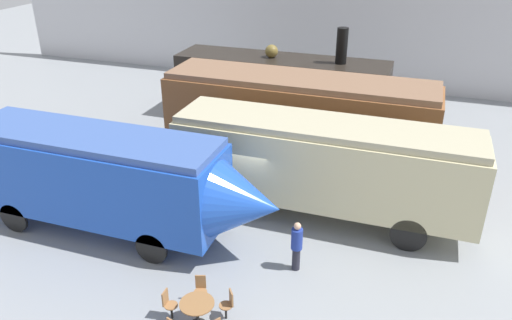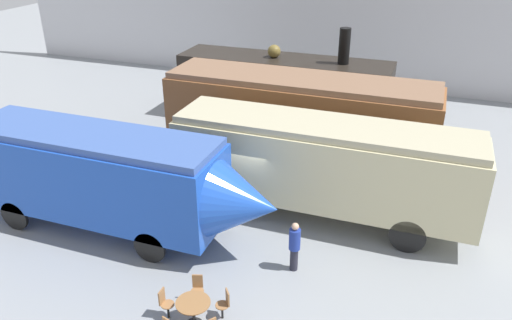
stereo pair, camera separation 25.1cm
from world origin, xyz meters
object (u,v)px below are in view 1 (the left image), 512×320
at_px(streamlined_locomotive, 116,178).
at_px(steam_locomotive, 282,82).
at_px(visitor_person, 297,244).
at_px(passenger_coach_wooden, 299,115).
at_px(cafe_table_near, 197,307).
at_px(passenger_coach_vintage, 323,162).

bearing_deg(streamlined_locomotive, steam_locomotive, 79.23).
distance_m(streamlined_locomotive, visitor_person, 6.10).
bearing_deg(streamlined_locomotive, passenger_coach_wooden, 58.31).
xyz_separation_m(steam_locomotive, passenger_coach_wooden, (2.05, -4.50, 0.14)).
relative_size(steam_locomotive, cafe_table_near, 11.66).
distance_m(steam_locomotive, passenger_coach_wooden, 4.95).
distance_m(passenger_coach_wooden, visitor_person, 7.20).
distance_m(passenger_coach_vintage, cafe_table_near, 6.67).
relative_size(steam_locomotive, passenger_coach_wooden, 0.96).
bearing_deg(passenger_coach_wooden, steam_locomotive, 114.52).
height_order(streamlined_locomotive, cafe_table_near, streamlined_locomotive).
distance_m(passenger_coach_vintage, visitor_person, 3.42).
xyz_separation_m(passenger_coach_wooden, passenger_coach_vintage, (1.81, -3.64, -0.13)).
bearing_deg(steam_locomotive, passenger_coach_vintage, -64.61).
xyz_separation_m(passenger_coach_wooden, cafe_table_near, (-0.02, -9.88, -1.65)).
relative_size(passenger_coach_wooden, passenger_coach_vintage, 1.07).
distance_m(steam_locomotive, cafe_table_near, 14.60).
relative_size(streamlined_locomotive, visitor_person, 6.46).
xyz_separation_m(passenger_coach_vintage, visitor_person, (-0.03, -3.20, -1.21)).
distance_m(passenger_coach_vintage, streamlined_locomotive, 6.80).
bearing_deg(passenger_coach_vintage, visitor_person, -90.47).
height_order(passenger_coach_wooden, streamlined_locomotive, passenger_coach_wooden).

